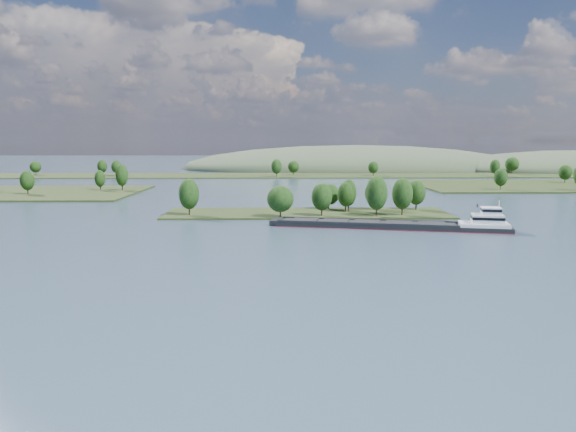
{
  "coord_description": "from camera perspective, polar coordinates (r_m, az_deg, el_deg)",
  "views": [
    {
      "loc": [
        -10.05,
        -17.67,
        25.81
      ],
      "look_at": [
        -7.58,
        130.0,
        6.0
      ],
      "focal_mm": 35.0,
      "sensor_mm": 36.0,
      "label": 1
    }
  ],
  "objects": [
    {
      "name": "cargo_barge",
      "position": [
        169.87,
        11.77,
        -0.85
      ],
      "size": [
        70.67,
        24.27,
        9.55
      ],
      "color": "black",
      "rests_on": "ground"
    },
    {
      "name": "tree_island",
      "position": [
        197.86,
        3.61,
        1.35
      ],
      "size": [
        100.0,
        31.73,
        14.82
      ],
      "color": "#222F15",
      "rests_on": "ground"
    },
    {
      "name": "ground",
      "position": [
        140.43,
        3.17,
        -2.96
      ],
      "size": [
        1800.0,
        1800.0,
        0.0
      ],
      "primitive_type": "plane",
      "color": "#334358",
      "rests_on": "ground"
    },
    {
      "name": "hill_west",
      "position": [
        523.02,
        6.76,
        4.76
      ],
      "size": [
        320.0,
        160.0,
        44.0
      ],
      "primitive_type": "ellipsoid",
      "color": "#3B4A33",
      "rests_on": "ground"
    },
    {
      "name": "back_shoreline",
      "position": [
        418.71,
        1.69,
        4.2
      ],
      "size": [
        900.0,
        60.0,
        14.17
      ],
      "color": "#222F15",
      "rests_on": "ground"
    }
  ]
}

